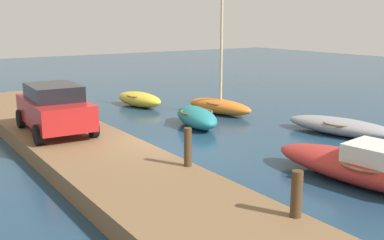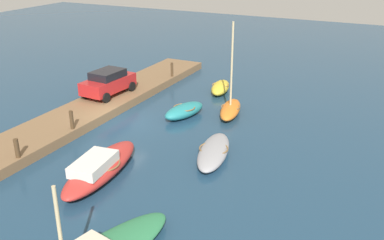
% 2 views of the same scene
% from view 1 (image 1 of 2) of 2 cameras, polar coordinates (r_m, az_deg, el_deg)
% --- Properties ---
extents(ground_plane, '(84.00, 84.00, 0.00)m').
position_cam_1_polar(ground_plane, '(15.17, -3.41, -4.10)').
color(ground_plane, navy).
extents(dock_platform, '(25.92, 3.26, 0.53)m').
position_cam_1_polar(dock_platform, '(14.07, -11.94, -4.55)').
color(dock_platform, brown).
rests_on(dock_platform, ground_plane).
extents(dinghy_teal, '(3.37, 1.99, 0.80)m').
position_cam_1_polar(dinghy_teal, '(18.68, 0.57, 0.39)').
color(dinghy_teal, teal).
rests_on(dinghy_teal, ground_plane).
extents(motorboat_red, '(6.00, 2.46, 1.15)m').
position_cam_1_polar(motorboat_red, '(12.95, 21.89, -5.64)').
color(motorboat_red, '#B72D28').
rests_on(motorboat_red, ground_plane).
extents(rowboat_orange, '(3.75, 1.88, 5.75)m').
position_cam_1_polar(rowboat_orange, '(21.33, 3.44, 1.91)').
color(rowboat_orange, orange).
rests_on(rowboat_orange, ground_plane).
extents(rowboat_yellow, '(3.22, 1.76, 0.74)m').
position_cam_1_polar(rowboat_yellow, '(23.24, -6.62, 2.61)').
color(rowboat_yellow, gold).
rests_on(rowboat_yellow, ground_plane).
extents(rowboat_grey, '(4.59, 2.38, 0.63)m').
position_cam_1_polar(rowboat_grey, '(18.31, 18.10, -0.77)').
color(rowboat_grey, '#939399').
rests_on(rowboat_grey, ground_plane).
extents(mooring_post_west, '(0.19, 0.19, 1.05)m').
position_cam_1_polar(mooring_post_west, '(21.99, -16.93, 3.39)').
color(mooring_post_west, '#47331E').
rests_on(mooring_post_west, dock_platform).
extents(mooring_post_mid_west, '(0.21, 0.21, 1.03)m').
position_cam_1_polar(mooring_post_mid_west, '(11.95, -0.53, -3.40)').
color(mooring_post_mid_west, '#47331E').
rests_on(mooring_post_mid_west, dock_platform).
extents(mooring_post_mid_east, '(0.23, 0.23, 0.94)m').
position_cam_1_polar(mooring_post_mid_east, '(9.19, 12.92, -8.99)').
color(mooring_post_mid_east, '#47331E').
rests_on(mooring_post_mid_east, dock_platform).
extents(parked_car, '(3.93, 2.15, 1.65)m').
position_cam_1_polar(parked_car, '(16.16, -16.80, 1.49)').
color(parked_car, '#B21E1E').
rests_on(parked_car, dock_platform).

